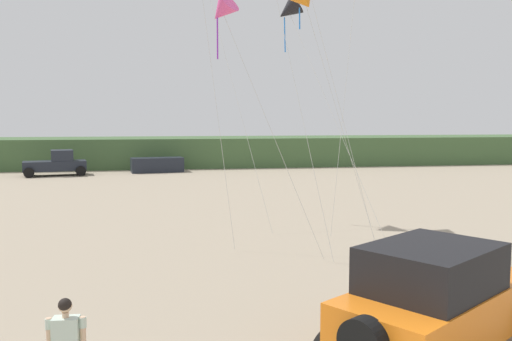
{
  "coord_description": "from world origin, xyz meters",
  "views": [
    {
      "loc": [
        -2.69,
        -4.64,
        4.42
      ],
      "look_at": [
        -1.11,
        4.93,
        3.48
      ],
      "focal_mm": 38.03,
      "sensor_mm": 36.0,
      "label": 1
    }
  ],
  "objects_px": {
    "kite_red_delta": "(222,11)",
    "jeep": "(438,302)",
    "distant_sedan": "(157,165)",
    "kite_white_parafoil": "(288,11)",
    "distant_pickup": "(57,163)"
  },
  "relations": [
    {
      "from": "jeep",
      "to": "distant_sedan",
      "type": "distance_m",
      "value": 37.02
    },
    {
      "from": "distant_pickup",
      "to": "jeep",
      "type": "bearing_deg",
      "value": -69.5
    },
    {
      "from": "distant_sedan",
      "to": "kite_red_delta",
      "type": "bearing_deg",
      "value": -93.28
    },
    {
      "from": "jeep",
      "to": "distant_pickup",
      "type": "distance_m",
      "value": 37.52
    },
    {
      "from": "jeep",
      "to": "distant_pickup",
      "type": "height_order",
      "value": "jeep"
    },
    {
      "from": "distant_pickup",
      "to": "kite_red_delta",
      "type": "relative_size",
      "value": 0.58
    },
    {
      "from": "distant_sedan",
      "to": "kite_red_delta",
      "type": "height_order",
      "value": "kite_red_delta"
    },
    {
      "from": "kite_white_parafoil",
      "to": "kite_red_delta",
      "type": "bearing_deg",
      "value": -122.21
    },
    {
      "from": "kite_red_delta",
      "to": "distant_pickup",
      "type": "bearing_deg",
      "value": 111.51
    },
    {
      "from": "kite_red_delta",
      "to": "jeep",
      "type": "bearing_deg",
      "value": -72.46
    },
    {
      "from": "jeep",
      "to": "kite_white_parafoil",
      "type": "relative_size",
      "value": 0.51
    },
    {
      "from": "jeep",
      "to": "distant_pickup",
      "type": "xyz_separation_m",
      "value": [
        -13.14,
        35.15,
        -0.26
      ]
    },
    {
      "from": "jeep",
      "to": "kite_white_parafoil",
      "type": "height_order",
      "value": "kite_white_parafoil"
    },
    {
      "from": "jeep",
      "to": "kite_red_delta",
      "type": "height_order",
      "value": "kite_red_delta"
    },
    {
      "from": "kite_white_parafoil",
      "to": "jeep",
      "type": "bearing_deg",
      "value": -92.08
    }
  ]
}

